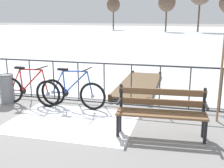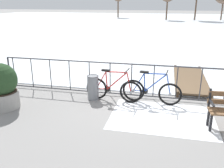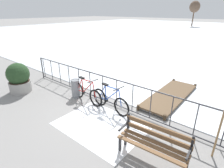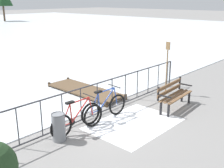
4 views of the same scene
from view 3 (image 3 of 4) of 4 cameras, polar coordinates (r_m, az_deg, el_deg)
The scene contains 11 objects.
ground_plane at distance 6.69m, azimuth -0.81°, elevation -6.46°, with size 160.00×160.00×0.00m, color gray.
snow_patch at distance 5.56m, azimuth -3.74°, elevation -13.11°, with size 2.61×1.88×0.01m, color white.
railing_fence at distance 6.43m, azimuth -0.84°, elevation -2.10°, with size 9.06×0.06×1.07m.
bicycle_near_railing at distance 6.77m, azimuth -8.27°, elevation -2.84°, with size 1.71×0.52×0.97m.
bicycle_second at distance 6.12m, azimuth -0.67°, elevation -5.45°, with size 1.71×0.52×0.97m.
park_bench at distance 4.33m, azimuth 13.32°, elevation -17.36°, with size 1.63×0.59×0.89m.
planter_with_shrub at distance 8.43m, azimuth -27.81°, elevation 1.73°, with size 0.91×0.91×1.26m.
trash_bin at distance 7.21m, azimuth -11.60°, elevation -1.40°, with size 0.35×0.35×0.73m.
oar_upright at distance 4.58m, azimuth 32.18°, elevation -8.67°, with size 0.04×0.16×1.98m.
wooden_dock at distance 7.46m, azimuth 18.21°, elevation -3.42°, with size 1.10×3.36×0.20m.
tree_west_mid at distance 44.57m, azimuth 25.08°, elevation 21.56°, with size 2.13×2.13×5.15m.
Camera 3 is at (3.77, -4.47, 3.25)m, focal length 28.41 mm.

